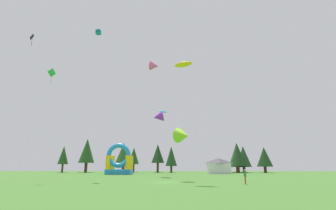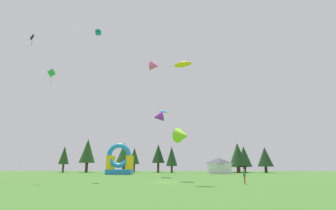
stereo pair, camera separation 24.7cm
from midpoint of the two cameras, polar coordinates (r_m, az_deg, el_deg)
ground_plane at (r=36.94m, az=-0.24°, el=-16.48°), size 120.00×120.00×0.00m
kite_purple_delta at (r=52.60m, az=-2.01°, el=-2.59°), size 2.53×5.16×12.90m
kite_yellow_parafoil at (r=37.55m, az=3.41°, el=8.79°), size 3.83×1.94×16.66m
kite_pink_delta at (r=61.55m, az=-2.79°, el=8.49°), size 2.98×7.66×25.96m
kite_black_diamond at (r=54.38m, az=-27.28°, el=12.61°), size 3.11×10.99×25.21m
kite_green_diamond at (r=43.07m, az=-23.83°, el=6.14°), size 4.03×0.99×16.17m
kite_lime_delta at (r=39.17m, az=3.40°, el=-6.66°), size 3.23×3.23×7.79m
kite_cyan_parafoil at (r=68.49m, az=-0.97°, el=-1.47°), size 7.08×3.20×16.24m
kite_teal_box at (r=49.66m, az=-14.83°, el=14.94°), size 2.06×10.47×25.64m
person_far_side at (r=34.75m, az=16.49°, el=-14.44°), size 0.36×0.36×1.81m
inflatable_orange_dome at (r=66.65m, az=-10.39°, el=-12.33°), size 6.14×4.95×7.41m
festival_tent at (r=71.05m, az=11.14°, el=-12.86°), size 5.60×4.04×3.96m
tree_row_0 at (r=86.25m, az=-21.58°, el=-10.13°), size 3.09×3.09×7.78m
tree_row_1 at (r=84.17m, az=-17.01°, el=-9.53°), size 4.71×4.71×9.99m
tree_row_2 at (r=82.05m, az=-9.43°, el=-10.24°), size 4.83×4.83×8.84m
tree_row_3 at (r=82.77m, az=-7.24°, el=-10.94°), size 3.26×3.26×7.44m
tree_row_4 at (r=79.47m, az=-2.03°, el=-10.55°), size 3.81×3.81×8.25m
tree_row_5 at (r=78.60m, az=0.90°, el=-11.09°), size 3.37×3.37×7.56m
tree_row_6 at (r=79.66m, az=15.08°, el=-10.45°), size 4.62×4.62×8.16m
tree_row_7 at (r=84.79m, az=14.98°, el=-10.45°), size 5.42×5.42×8.87m
tree_row_8 at (r=82.20m, az=16.28°, el=-10.69°), size 4.45×4.45×7.70m
tree_row_9 at (r=82.79m, az=20.43°, el=-10.52°), size 4.47×4.47×7.31m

